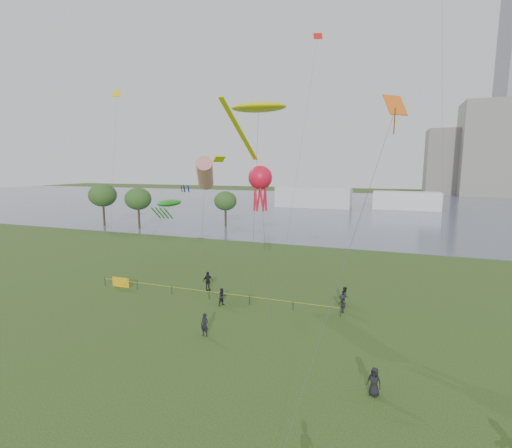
% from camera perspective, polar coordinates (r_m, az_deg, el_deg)
% --- Properties ---
extents(ground_plane, '(400.00, 400.00, 0.00)m').
position_cam_1_polar(ground_plane, '(21.71, -9.89, -25.54)').
color(ground_plane, '#223C13').
extents(lake, '(400.00, 120.00, 0.08)m').
position_cam_1_polar(lake, '(116.46, 15.09, 2.57)').
color(lake, slate).
rests_on(lake, ground_plane).
extents(building_mid, '(20.00, 20.00, 38.00)m').
position_cam_1_polar(building_mid, '(181.38, 31.90, 9.71)').
color(building_mid, slate).
rests_on(building_mid, ground_plane).
extents(building_low, '(16.00, 18.00, 28.00)m').
position_cam_1_polar(building_low, '(184.89, 27.10, 8.48)').
color(building_low, slate).
rests_on(building_low, ground_plane).
extents(pavilion_left, '(22.00, 8.00, 6.00)m').
position_cam_1_polar(pavilion_left, '(112.84, 8.84, 4.09)').
color(pavilion_left, silver).
rests_on(pavilion_left, ground_plane).
extents(pavilion_right, '(18.00, 7.00, 5.00)m').
position_cam_1_polar(pavilion_right, '(113.98, 22.09, 3.34)').
color(pavilion_right, silver).
rests_on(pavilion_right, ground_plane).
extents(trees, '(29.13, 12.78, 8.72)m').
position_cam_1_polar(trees, '(78.16, -16.86, 3.87)').
color(trees, '#342317').
rests_on(trees, ground_plane).
extents(fence, '(24.07, 0.07, 1.05)m').
position_cam_1_polar(fence, '(38.22, -15.55, -9.23)').
color(fence, black).
rests_on(fence, ground_plane).
extents(spectator_a, '(0.90, 0.96, 1.56)m').
position_cam_1_polar(spectator_a, '(33.56, -5.20, -11.09)').
color(spectator_a, black).
rests_on(spectator_a, ground_plane).
extents(spectator_b, '(1.09, 1.15, 1.56)m').
position_cam_1_polar(spectator_b, '(32.66, 13.10, -11.87)').
color(spectator_b, black).
rests_on(spectator_b, ground_plane).
extents(spectator_c, '(0.98, 1.20, 1.92)m').
position_cam_1_polar(spectator_c, '(37.44, -7.45, -8.71)').
color(spectator_c, black).
rests_on(spectator_c, ground_plane).
extents(spectator_d, '(0.88, 0.71, 1.57)m').
position_cam_1_polar(spectator_d, '(22.52, 17.72, -22.10)').
color(spectator_d, black).
rests_on(spectator_d, ground_plane).
extents(spectator_f, '(0.66, 0.47, 1.70)m').
position_cam_1_polar(spectator_f, '(28.08, -7.91, -15.11)').
color(spectator_f, black).
rests_on(spectator_f, ground_plane).
extents(spectator_g, '(0.73, 0.88, 1.64)m').
position_cam_1_polar(spectator_g, '(34.47, 13.54, -10.69)').
color(spectator_g, black).
rests_on(spectator_g, ground_plane).
extents(kite_stingray, '(4.91, 10.01, 17.60)m').
position_cam_1_polar(kite_stingray, '(33.13, 0.31, 17.40)').
color(kite_stingray, '#3F3F42').
extents(kite_windsock, '(4.22, 7.26, 13.31)m').
position_cam_1_polar(kite_windsock, '(41.14, -7.85, 7.67)').
color(kite_windsock, '#3F3F42').
extents(kite_creature, '(2.23, 10.97, 8.36)m').
position_cam_1_polar(kite_creature, '(44.57, -13.23, 3.12)').
color(kite_creature, '#3F3F42').
extents(kite_octopus, '(3.41, 5.19, 12.29)m').
position_cam_1_polar(kite_octopus, '(32.28, 0.65, 6.99)').
color(kite_octopus, '#3F3F42').
extents(kite_delta, '(4.53, 12.96, 16.34)m').
position_cam_1_polar(kite_delta, '(23.09, 20.07, 14.86)').
color(kite_delta, '#3F3F42').
extents(small_kites, '(38.38, 13.13, 6.87)m').
position_cam_1_polar(small_kites, '(37.53, 10.22, 27.05)').
color(small_kites, yellow).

